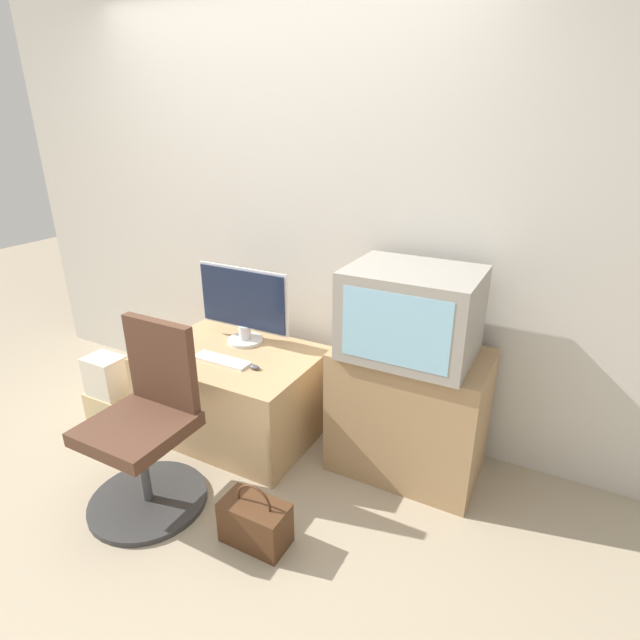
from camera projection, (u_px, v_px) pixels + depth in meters
ground_plane at (147, 521)px, 2.44m from camera, size 12.00×12.00×0.00m
wall_back at (283, 211)px, 3.03m from camera, size 4.40×0.05×2.60m
desk at (235, 392)px, 3.06m from camera, size 1.00×0.72×0.53m
side_stand at (409, 411)px, 2.69m from camera, size 0.78×0.50×0.71m
main_monitor at (243, 304)px, 3.01m from camera, size 0.63×0.22×0.48m
keyboard at (222, 360)px, 2.85m from camera, size 0.35×0.10×0.01m
mouse at (255, 367)px, 2.76m from camera, size 0.06×0.04×0.03m
crt_tv at (411, 313)px, 2.45m from camera, size 0.63×0.48×0.45m
office_chair at (147, 434)px, 2.45m from camera, size 0.59×0.59×0.94m
cardboard_box_lower at (112, 407)px, 3.21m from camera, size 0.29×0.19×0.20m
cardboard_box_upper at (106, 376)px, 3.12m from camera, size 0.23×0.17×0.25m
handbag at (255, 522)px, 2.28m from camera, size 0.31×0.17×0.32m
book at (89, 439)px, 3.04m from camera, size 0.18×0.16×0.02m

